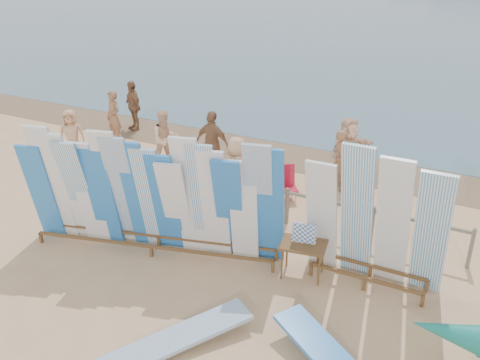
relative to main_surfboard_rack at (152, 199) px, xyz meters
The scene contains 19 objects.
ground 1.36m from the main_surfboard_rack, 92.15° to the right, with size 160.00×160.00×0.00m, color tan.
wet_sand_strip 6.79m from the main_surfboard_rack, 90.17° to the left, with size 40.00×2.60×0.01m, color brown.
fence 2.55m from the main_surfboard_rack, 90.46° to the left, with size 12.08×0.08×0.90m.
main_surfboard_rack is the anchor object (origin of this frame).
side_surfboard_rack 4.45m from the main_surfboard_rack, 12.67° to the left, with size 2.59×0.84×2.92m.
vendor_table 3.28m from the main_surfboard_rack, 11.51° to the left, with size 0.98×0.77×1.17m.
flat_board_b 3.25m from the main_surfboard_rack, 48.00° to the right, with size 0.56×2.70×0.07m, color #81A5CE.
beach_chair_left 3.14m from the main_surfboard_rack, 90.87° to the left, with size 0.80×0.81×0.90m.
beach_chair_right 4.02m from the main_surfboard_rack, 68.04° to the left, with size 0.79×0.79×0.88m.
stroller 4.01m from the main_surfboard_rack, 74.22° to the left, with size 0.65×0.80×0.96m.
beachgoer_0 6.17m from the main_surfboard_rack, 150.04° to the left, with size 0.79×0.38×1.62m, color tan.
beachgoer_8 5.31m from the main_surfboard_rack, 35.45° to the left, with size 0.85×0.41×1.75m, color beige.
beachgoer_7 5.50m from the main_surfboard_rack, 63.20° to the left, with size 0.61×0.34×1.68m, color #8C6042.
beachgoer_5 6.02m from the main_surfboard_rack, 65.41° to the left, with size 1.72×0.55×1.85m, color beige.
beachgoer_2 4.83m from the main_surfboard_rack, 122.49° to the left, with size 0.83×0.40×1.71m, color beige.
beachgoer_extra_1 8.47m from the main_surfboard_rack, 131.58° to the left, with size 1.04×0.45×1.78m, color #8C6042.
beachgoer_6 3.12m from the main_surfboard_rack, 83.98° to the left, with size 0.82×0.39×1.68m, color tan.
beachgoer_1 7.26m from the main_surfboard_rack, 137.03° to the left, with size 0.65×0.35×1.77m, color #8C6042.
beachgoer_4 4.31m from the main_surfboard_rack, 103.93° to the left, with size 1.10×0.47×1.87m, color #8C6042.
Camera 1 is at (5.98, -6.86, 5.87)m, focal length 38.00 mm.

